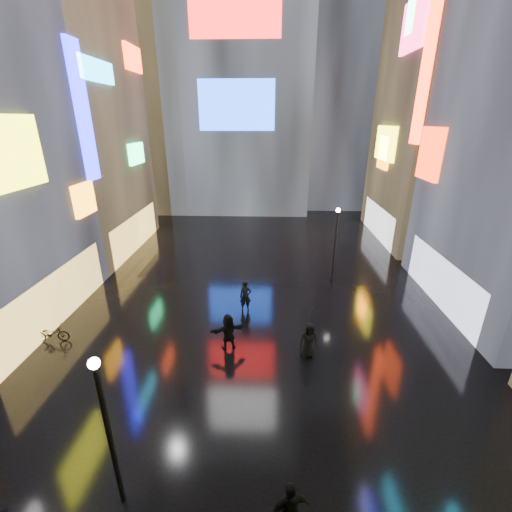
# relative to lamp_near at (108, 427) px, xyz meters

# --- Properties ---
(ground) EXTENTS (140.00, 140.00, 0.00)m
(ground) POSITION_rel_lamp_near_xyz_m (3.72, 15.40, -2.94)
(ground) COLOR black
(ground) RESTS_ON ground
(building_left_far) EXTENTS (10.28, 12.00, 22.00)m
(building_left_far) POSITION_rel_lamp_near_xyz_m (-12.26, 21.40, 8.04)
(building_left_far) COLOR black
(building_left_far) RESTS_ON ground
(building_right_far) EXTENTS (10.28, 12.00, 28.00)m
(building_right_far) POSITION_rel_lamp_near_xyz_m (19.70, 25.40, 11.03)
(building_right_far) COLOR black
(building_right_far) RESTS_ON ground
(tower_main) EXTENTS (16.00, 14.20, 42.00)m
(tower_main) POSITION_rel_lamp_near_xyz_m (0.72, 39.38, 18.06)
(tower_main) COLOR black
(tower_main) RESTS_ON ground
(tower_flank_right) EXTENTS (12.00, 12.00, 34.00)m
(tower_flank_right) POSITION_rel_lamp_near_xyz_m (12.72, 41.40, 14.06)
(tower_flank_right) COLOR black
(tower_flank_right) RESTS_ON ground
(tower_flank_left) EXTENTS (10.00, 10.00, 26.00)m
(tower_flank_left) POSITION_rel_lamp_near_xyz_m (-10.28, 37.40, 10.06)
(tower_flank_left) COLOR black
(tower_flank_left) RESTS_ON ground
(lamp_near) EXTENTS (0.30, 0.30, 5.20)m
(lamp_near) POSITION_rel_lamp_near_xyz_m (0.00, 0.00, 0.00)
(lamp_near) COLOR black
(lamp_near) RESTS_ON ground
(lamp_far) EXTENTS (0.30, 0.30, 5.20)m
(lamp_far) POSITION_rel_lamp_near_xyz_m (8.86, 15.64, 0.00)
(lamp_far) COLOR black
(lamp_far) RESTS_ON ground
(pedestrian_3) EXTENTS (1.21, 0.80, 1.91)m
(pedestrian_3) POSITION_rel_lamp_near_xyz_m (4.95, -0.70, -1.99)
(pedestrian_3) COLOR black
(pedestrian_3) RESTS_ON ground
(pedestrian_4) EXTENTS (0.97, 0.72, 1.82)m
(pedestrian_4) POSITION_rel_lamp_near_xyz_m (6.24, 6.95, -2.04)
(pedestrian_4) COLOR black
(pedestrian_4) RESTS_ON ground
(pedestrian_5) EXTENTS (1.85, 1.13, 1.90)m
(pedestrian_5) POSITION_rel_lamp_near_xyz_m (2.36, 7.43, -1.99)
(pedestrian_5) COLOR black
(pedestrian_5) RESTS_ON ground
(pedestrian_6) EXTENTS (0.77, 0.58, 1.89)m
(pedestrian_6) POSITION_rel_lamp_near_xyz_m (2.95, 11.09, -2.00)
(pedestrian_6) COLOR black
(pedestrian_6) RESTS_ON ground
(umbrella_2) EXTENTS (1.12, 1.13, 0.84)m
(umbrella_2) POSITION_rel_lamp_near_xyz_m (6.24, 6.95, -0.71)
(umbrella_2) COLOR black
(umbrella_2) RESTS_ON pedestrian_4
(bicycle) EXTENTS (1.82, 0.83, 0.92)m
(bicycle) POSITION_rel_lamp_near_xyz_m (-6.78, 7.64, -2.48)
(bicycle) COLOR black
(bicycle) RESTS_ON ground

